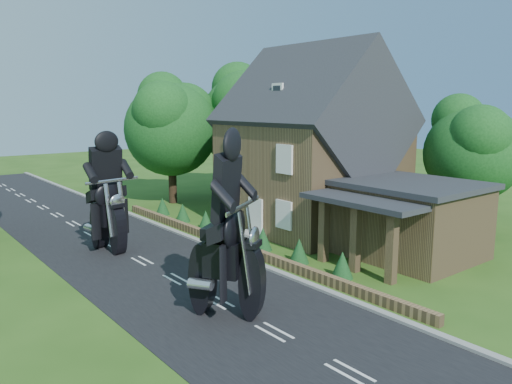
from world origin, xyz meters
TOP-DOWN VIEW (x-y plane):
  - ground at (0.00, 0.00)m, footprint 120.00×120.00m
  - road at (0.00, 0.00)m, footprint 7.00×80.00m
  - kerb at (3.65, 0.00)m, footprint 0.30×80.00m
  - garden_wall at (4.30, 5.00)m, footprint 0.30×22.00m
  - house at (10.49, 6.00)m, footprint 9.54×8.64m
  - annex at (9.87, -0.80)m, footprint 7.05×5.94m
  - tree_annex_side at (17.13, 0.10)m, footprint 5.64×5.20m
  - tree_house_right at (16.65, 8.62)m, footprint 6.51×6.00m
  - tree_behind_house at (14.18, 16.14)m, footprint 7.81×7.20m
  - tree_behind_left at (8.16, 17.13)m, footprint 6.94×6.40m
  - shrub_a at (5.30, -1.00)m, footprint 0.90×0.90m
  - shrub_b at (5.30, 1.50)m, footprint 0.90×0.90m
  - shrub_c at (5.30, 4.00)m, footprint 0.90×0.90m
  - shrub_d at (5.30, 9.00)m, footprint 0.90×0.90m
  - shrub_e at (5.30, 11.50)m, footprint 0.90×0.90m
  - shrub_f at (5.30, 14.00)m, footprint 0.90×0.90m
  - motorcycle_lead at (-0.40, -1.11)m, footprint 1.50×1.93m
  - motorcycle_follow at (-0.52, 8.35)m, footprint 0.75×1.88m

SIDE VIEW (x-z plane):
  - ground at x=0.00m, z-range 0.00..0.00m
  - road at x=0.00m, z-range 0.00..0.02m
  - kerb at x=3.65m, z-range 0.00..0.12m
  - garden_wall at x=4.30m, z-range 0.00..0.40m
  - shrub_a at x=5.30m, z-range 0.00..1.10m
  - shrub_b at x=5.30m, z-range 0.00..1.10m
  - shrub_c at x=5.30m, z-range 0.00..1.10m
  - shrub_d at x=5.30m, z-range 0.00..1.10m
  - shrub_e at x=5.30m, z-range 0.00..1.10m
  - shrub_f at x=5.30m, z-range 0.00..1.10m
  - motorcycle_follow at x=-0.52m, z-range 0.00..1.70m
  - motorcycle_lead at x=-0.40m, z-range 0.00..1.84m
  - annex at x=9.87m, z-range 0.05..3.49m
  - house at x=10.49m, z-range -0.78..9.46m
  - tree_annex_side at x=17.13m, z-range 0.95..8.43m
  - tree_house_right at x=16.65m, z-range 0.99..9.39m
  - tree_behind_left at x=8.16m, z-range 1.15..10.31m
  - tree_behind_house at x=14.18m, z-range 1.19..11.27m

